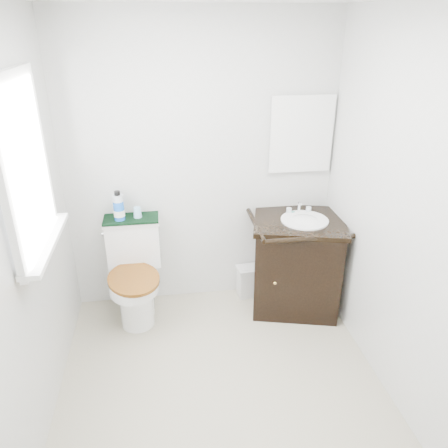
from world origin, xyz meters
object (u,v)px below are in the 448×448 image
object	(u,v)px
toilet	(135,277)
cup	(137,212)
mouthwash_bottle	(119,207)
trash_bin	(248,281)
vanity	(297,261)

from	to	relation	value
toilet	cup	distance (m)	0.54
cup	toilet	bearing A→B (deg)	-113.97
mouthwash_bottle	trash_bin	bearing A→B (deg)	1.96
toilet	mouthwash_bottle	bearing A→B (deg)	130.94
trash_bin	toilet	bearing A→B (deg)	-172.23
vanity	mouthwash_bottle	size ratio (longest dim) A/B	3.83
toilet	mouthwash_bottle	xyz separation A→B (m)	(-0.08, 0.10, 0.59)
toilet	mouthwash_bottle	distance (m)	0.61
toilet	vanity	size ratio (longest dim) A/B	0.90
toilet	vanity	bearing A→B (deg)	-2.66
toilet	trash_bin	size ratio (longest dim) A/B	2.87
toilet	cup	size ratio (longest dim) A/B	9.71
vanity	mouthwash_bottle	bearing A→B (deg)	173.65
trash_bin	cup	size ratio (longest dim) A/B	3.38
vanity	mouthwash_bottle	xyz separation A→B (m)	(-1.44, 0.16, 0.52)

